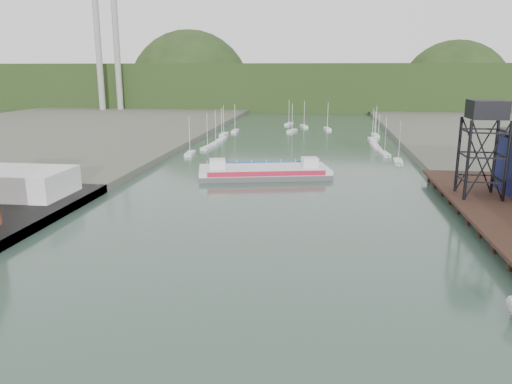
# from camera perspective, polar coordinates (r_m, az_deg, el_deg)

# --- Properties ---
(white_shed) EXTENTS (18.00, 12.00, 4.50)m
(white_shed) POSITION_cam_1_polar(r_m,az_deg,el_deg) (96.24, -25.75, 0.99)
(white_shed) COLOR silver
(white_shed) RESTS_ON west_quay
(lift_tower) EXTENTS (6.50, 6.50, 16.00)m
(lift_tower) POSITION_cam_1_polar(r_m,az_deg,el_deg) (90.25, 24.84, 7.93)
(lift_tower) COLOR black
(lift_tower) RESTS_ON east_pier
(marina_sailboats) EXTENTS (57.71, 92.65, 0.90)m
(marina_sailboats) POSITION_cam_1_polar(r_m,az_deg,el_deg) (168.31, 4.76, 6.09)
(marina_sailboats) COLOR silver
(marina_sailboats) RESTS_ON ground
(smokestacks) EXTENTS (11.20, 8.20, 60.00)m
(smokestacks) POSITION_cam_1_polar(r_m,az_deg,el_deg) (284.87, -16.54, 14.73)
(smokestacks) COLOR gray
(smokestacks) RESTS_ON ground
(distant_hills) EXTENTS (500.00, 120.00, 80.00)m
(distant_hills) POSITION_cam_1_polar(r_m,az_deg,el_deg) (329.93, 5.68, 11.62)
(distant_hills) COLOR #1F3216
(distant_hills) RESTS_ON ground
(chain_ferry) EXTENTS (30.09, 17.44, 4.07)m
(chain_ferry) POSITION_cam_1_polar(r_m,az_deg,el_deg) (109.52, 0.92, 2.37)
(chain_ferry) COLOR #4D4D50
(chain_ferry) RESTS_ON ground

